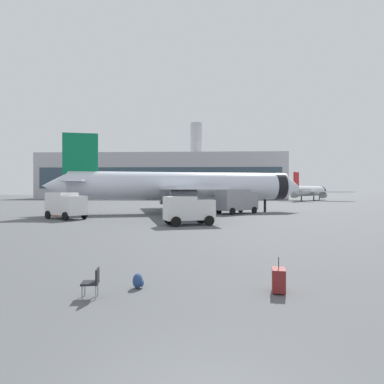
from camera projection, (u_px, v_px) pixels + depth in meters
name	position (u px, v px, depth m)	size (l,w,h in m)	color
airplane_at_gate	(182.00, 186.00, 46.57)	(35.36, 32.19, 10.50)	silver
airplane_taxiing	(309.00, 191.00, 100.68)	(21.94, 23.80, 8.01)	silver
service_truck	(66.00, 204.00, 37.07)	(5.19, 4.56, 2.90)	white
fuel_truck	(236.00, 200.00, 45.41)	(6.08, 5.78, 3.20)	gray
cargo_van	(188.00, 209.00, 30.62)	(4.83, 3.62, 2.60)	white
safety_cone_near	(189.00, 209.00, 49.53)	(0.44, 0.44, 0.78)	#F2590C
safety_cone_mid	(55.00, 213.00, 40.78)	(0.44, 0.44, 0.79)	#F2590C
safety_cone_far	(199.00, 207.00, 55.17)	(0.44, 0.44, 0.83)	#F2590C
rolling_suitcase	(279.00, 280.00, 10.58)	(0.50, 0.70, 1.10)	maroon
traveller_backpack	(138.00, 281.00, 11.04)	(0.36, 0.40, 0.48)	navy
gate_chair	(93.00, 281.00, 10.05)	(0.55, 0.55, 0.86)	black
terminal_building	(163.00, 176.00, 128.32)	(88.46, 23.06, 28.26)	#B2B2B7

